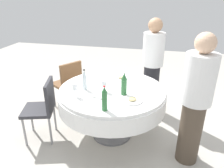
# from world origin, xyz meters

# --- Properties ---
(ground_plane) EXTENTS (10.00, 10.00, 0.00)m
(ground_plane) POSITION_xyz_m (0.00, 0.00, 0.00)
(ground_plane) COLOR #B7B2A8
(dining_table) EXTENTS (1.44, 1.44, 0.74)m
(dining_table) POSITION_xyz_m (0.00, 0.00, 0.59)
(dining_table) COLOR white
(dining_table) RESTS_ON ground_plane
(bottle_green_inner) EXTENTS (0.07, 0.07, 0.30)m
(bottle_green_inner) POSITION_xyz_m (0.13, 0.18, 0.88)
(bottle_green_inner) COLOR #2D6B38
(bottle_green_inner) RESTS_ON dining_table
(bottle_green_far) EXTENTS (0.06, 0.06, 0.29)m
(bottle_green_far) POSITION_xyz_m (0.57, 0.05, 0.88)
(bottle_green_far) COLOR #2D6B38
(bottle_green_far) RESTS_ON dining_table
(bottle_clear_south) EXTENTS (0.06, 0.06, 0.28)m
(bottle_clear_south) POSITION_xyz_m (0.10, -0.34, 0.87)
(bottle_clear_south) COLOR silver
(bottle_clear_south) RESTS_ON dining_table
(wine_glass_left) EXTENTS (0.06, 0.06, 0.16)m
(wine_glass_left) POSITION_xyz_m (0.32, -0.39, 0.85)
(wine_glass_left) COLOR white
(wine_glass_left) RESTS_ON dining_table
(wine_glass_rear) EXTENTS (0.07, 0.07, 0.15)m
(wine_glass_rear) POSITION_xyz_m (0.10, -0.08, 0.85)
(wine_glass_rear) COLOR white
(wine_glass_rear) RESTS_ON dining_table
(plate_front) EXTENTS (0.21, 0.21, 0.04)m
(plate_front) POSITION_xyz_m (-0.36, 0.05, 0.75)
(plate_front) COLOR white
(plate_front) RESTS_ON dining_table
(plate_north) EXTENTS (0.24, 0.24, 0.04)m
(plate_north) POSITION_xyz_m (0.29, 0.31, 0.75)
(plate_north) COLOR white
(plate_north) RESTS_ON dining_table
(spoon_far) EXTENTS (0.06, 0.18, 0.00)m
(spoon_far) POSITION_xyz_m (-0.06, -0.26, 0.74)
(spoon_far) COLOR silver
(spoon_far) RESTS_ON dining_table
(spoon_south) EXTENTS (0.13, 0.15, 0.00)m
(spoon_south) POSITION_xyz_m (-0.21, -0.45, 0.74)
(spoon_south) COLOR silver
(spoon_south) RESTS_ON dining_table
(spoon_left) EXTENTS (0.06, 0.18, 0.00)m
(spoon_left) POSITION_xyz_m (-0.05, 0.08, 0.74)
(spoon_left) COLOR silver
(spoon_left) RESTS_ON dining_table
(folded_napkin) EXTENTS (0.15, 0.15, 0.02)m
(folded_napkin) POSITION_xyz_m (0.27, -0.11, 0.75)
(folded_napkin) COLOR white
(folded_napkin) RESTS_ON dining_table
(person_inner) EXTENTS (0.34, 0.34, 1.58)m
(person_inner) POSITION_xyz_m (0.28, 1.02, 0.83)
(person_inner) COLOR #4C3F33
(person_inner) RESTS_ON ground_plane
(person_far) EXTENTS (0.34, 0.34, 1.57)m
(person_far) POSITION_xyz_m (-0.85, 0.48, 0.82)
(person_far) COLOR #26262B
(person_far) RESTS_ON ground_plane
(chair_near) EXTENTS (0.55, 0.55, 0.87)m
(chair_near) POSITION_xyz_m (-0.58, -0.89, 0.52)
(chair_near) COLOR brown
(chair_near) RESTS_ON ground_plane
(chair_outer) EXTENTS (0.50, 0.50, 0.87)m
(chair_outer) POSITION_xyz_m (0.27, -0.89, 0.52)
(chair_outer) COLOR #2D2D33
(chair_outer) RESTS_ON ground_plane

